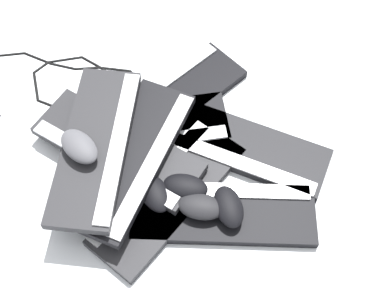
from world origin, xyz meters
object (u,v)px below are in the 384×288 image
Objects in this scene: keyboard_0 at (242,147)px; keyboard_5 at (117,150)px; mouse_5 at (229,207)px; mouse_1 at (154,193)px; keyboard_1 at (171,101)px; keyboard_7 at (97,145)px; mouse_0 at (154,97)px; mouse_2 at (79,146)px; mouse_3 at (185,187)px; keyboard_2 at (145,128)px; keyboard_4 at (223,213)px; keyboard_6 at (133,158)px; mouse_4 at (201,207)px; keyboard_3 at (167,195)px.

keyboard_0 is 0.94× the size of keyboard_5.
mouse_1 is at bearing 63.24° from mouse_5.
keyboard_1 is 4.22× the size of mouse_5.
keyboard_7 is 0.23m from mouse_0.
mouse_2 is 1.00× the size of mouse_3.
keyboard_2 is at bearing 24.42° from keyboard_7.
keyboard_0 is 0.19m from keyboard_4.
keyboard_2 is 1.10× the size of keyboard_6.
mouse_3 is 1.00× the size of mouse_4.
mouse_3 is (-0.02, -0.28, 0.00)m from mouse_0.
keyboard_0 is at bearing -83.37° from mouse_1.
keyboard_5 is 4.02× the size of mouse_0.
mouse_1 is (0.05, -0.15, 0.01)m from keyboard_5.
keyboard_6 is (-0.16, 0.19, 0.06)m from keyboard_4.
mouse_1 is at bearing -102.02° from keyboard_2.
mouse_5 is (0.12, -0.10, 0.04)m from keyboard_3.
keyboard_1 is 4.22× the size of mouse_2.
keyboard_5 is 4.02× the size of mouse_5.
keyboard_1 is 1.05× the size of keyboard_5.
keyboard_7 is (-0.35, 0.09, 0.09)m from keyboard_0.
mouse_5 is (0.17, -0.20, -0.02)m from keyboard_6.
keyboard_5 is 4.02× the size of mouse_4.
keyboard_0 is 3.79× the size of mouse_1.
mouse_1 reaches higher than keyboard_3.
keyboard_3 is (-0.11, -0.26, 0.00)m from keyboard_1.
mouse_4 is (0.13, -0.22, 0.01)m from keyboard_5.
mouse_1 is 0.18m from mouse_5.
mouse_3 is (0.03, -0.22, 0.04)m from keyboard_2.
mouse_3 is (0.12, -0.16, 0.01)m from keyboard_5.
keyboard_7 is at bearing 85.54° from mouse_2.
mouse_4 is at bearing -142.49° from keyboard_0.
keyboard_7 is 4.17× the size of mouse_1.
keyboard_0 is at bearing -110.51° from mouse_4.
keyboard_2 is 0.22m from mouse_3.
keyboard_0 is 0.20m from mouse_3.
mouse_4 and mouse_5 have the same top height.
keyboard_5 is 0.18m from mouse_0.
keyboard_6 is 0.15m from mouse_3.
mouse_5 is at bearing -26.40° from keyboard_4.
keyboard_4 is at bearing -16.93° from mouse_3.
keyboard_5 is 4.02× the size of mouse_2.
mouse_3 reaches higher than keyboard_5.
keyboard_2 is 1.01× the size of keyboard_3.
keyboard_5 is 0.20m from mouse_3.
keyboard_4 is at bearing 70.39° from mouse_5.
keyboard_6 is (0.03, -0.05, 0.03)m from keyboard_5.
keyboard_2 is 0.32m from keyboard_4.
keyboard_1 is at bearing 67.87° from keyboard_3.
mouse_5 is at bearing -14.76° from mouse_3.
keyboard_0 is 1.00× the size of keyboard_6.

